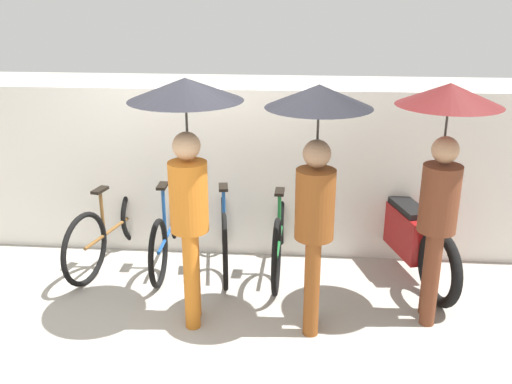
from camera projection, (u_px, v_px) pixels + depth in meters
name	position (u px, v px, depth m)	size (l,w,h in m)	color
ground_plane	(169.00, 335.00, 4.83)	(30.00, 30.00, 0.00)	#9E998E
back_wall	(200.00, 173.00, 6.09)	(11.11, 0.12, 1.81)	silver
parked_bicycle_0	(114.00, 227.00, 6.03)	(0.57, 1.77, 1.05)	black
parked_bicycle_1	(169.00, 230.00, 6.02)	(0.44, 1.72, 1.01)	black
parked_bicycle_2	(224.00, 229.00, 5.95)	(0.45, 1.74, 1.08)	black
parked_bicycle_3	(280.00, 232.00, 5.89)	(0.44, 1.83, 1.01)	black
pedestrian_leading	(187.00, 141.00, 4.56)	(0.93, 0.93, 2.11)	#C66B1E
pedestrian_center	(317.00, 153.00, 4.48)	(0.85, 0.85, 2.07)	brown
pedestrian_trailing	(444.00, 148.00, 4.62)	(0.85, 0.85, 2.06)	brown
motorcycle	(406.00, 233.00, 5.81)	(0.81, 2.04, 0.93)	black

